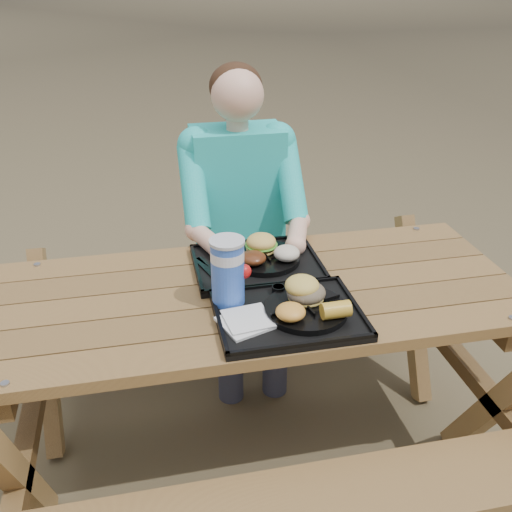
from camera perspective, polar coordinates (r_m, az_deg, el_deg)
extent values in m
plane|color=#999999|center=(2.41, 0.00, -18.79)|extent=(60.00, 60.00, 0.00)
cube|color=black|center=(1.79, 3.25, -5.99)|extent=(0.45, 0.35, 0.02)
cube|color=black|center=(2.07, 0.09, -0.89)|extent=(0.45, 0.35, 0.02)
cylinder|color=black|center=(1.79, 5.02, -5.33)|extent=(0.26, 0.26, 0.02)
cylinder|color=black|center=(2.07, 0.84, -0.19)|extent=(0.26, 0.26, 0.02)
cube|color=silver|center=(1.73, -1.11, -6.59)|extent=(0.18, 0.18, 0.02)
cylinder|color=blue|center=(1.79, -2.85, -1.71)|extent=(0.10, 0.10, 0.21)
cylinder|color=#331105|center=(1.88, 2.26, -3.39)|extent=(0.04, 0.04, 0.03)
cylinder|color=yellow|center=(1.90, 4.20, -2.87)|extent=(0.05, 0.05, 0.03)
ellipsoid|color=gold|center=(1.71, 3.48, -5.60)|extent=(0.09, 0.09, 0.05)
cube|color=black|center=(2.04, -4.42, -1.02)|extent=(0.10, 0.16, 0.01)
ellipsoid|color=#562611|center=(2.01, -0.30, -0.20)|extent=(0.09, 0.09, 0.04)
ellipsoid|color=beige|center=(2.03, 3.09, 0.29)|extent=(0.09, 0.09, 0.05)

